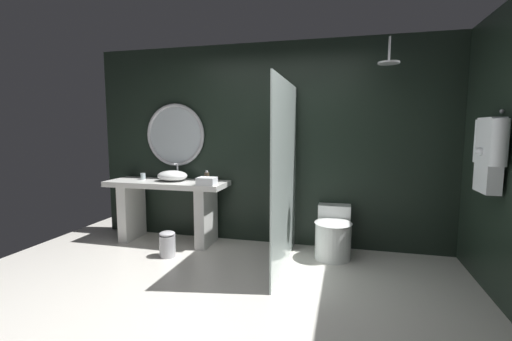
{
  "coord_description": "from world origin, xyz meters",
  "views": [
    {
      "loc": [
        1.01,
        -2.63,
        1.51
      ],
      "look_at": [
        0.14,
        0.75,
        1.1
      ],
      "focal_mm": 24.74,
      "sensor_mm": 36.0,
      "label": 1
    }
  ],
  "objects_px": {
    "soap_dispenser": "(207,177)",
    "hanging_bathrobe": "(490,151)",
    "waste_bin": "(167,244)",
    "round_wall_mirror": "(175,135)",
    "folded_hand_towel": "(207,181)",
    "tumbler_cup": "(143,176)",
    "rain_shower_head": "(389,61)",
    "vessel_sink": "(172,176)",
    "toilet": "(333,234)"
  },
  "relations": [
    {
      "from": "soap_dispenser",
      "to": "hanging_bathrobe",
      "type": "bearing_deg",
      "value": -13.46
    },
    {
      "from": "soap_dispenser",
      "to": "waste_bin",
      "type": "bearing_deg",
      "value": -120.08
    },
    {
      "from": "round_wall_mirror",
      "to": "folded_hand_towel",
      "type": "xyz_separation_m",
      "value": [
        0.64,
        -0.45,
        -0.55
      ]
    },
    {
      "from": "tumbler_cup",
      "to": "rain_shower_head",
      "type": "relative_size",
      "value": 0.3
    },
    {
      "from": "soap_dispenser",
      "to": "rain_shower_head",
      "type": "relative_size",
      "value": 0.55
    },
    {
      "from": "folded_hand_towel",
      "to": "round_wall_mirror",
      "type": "bearing_deg",
      "value": 145.17
    },
    {
      "from": "vessel_sink",
      "to": "toilet",
      "type": "distance_m",
      "value": 2.2
    },
    {
      "from": "vessel_sink",
      "to": "round_wall_mirror",
      "type": "xyz_separation_m",
      "value": [
        -0.07,
        0.24,
        0.53
      ]
    },
    {
      "from": "rain_shower_head",
      "to": "toilet",
      "type": "relative_size",
      "value": 0.45
    },
    {
      "from": "round_wall_mirror",
      "to": "hanging_bathrobe",
      "type": "height_order",
      "value": "round_wall_mirror"
    },
    {
      "from": "soap_dispenser",
      "to": "rain_shower_head",
      "type": "bearing_deg",
      "value": 0.14
    },
    {
      "from": "soap_dispenser",
      "to": "hanging_bathrobe",
      "type": "height_order",
      "value": "hanging_bathrobe"
    },
    {
      "from": "toilet",
      "to": "hanging_bathrobe",
      "type": "bearing_deg",
      "value": -27.56
    },
    {
      "from": "rain_shower_head",
      "to": "hanging_bathrobe",
      "type": "distance_m",
      "value": 1.4
    },
    {
      "from": "tumbler_cup",
      "to": "toilet",
      "type": "xyz_separation_m",
      "value": [
        2.57,
        -0.08,
        -0.6
      ]
    },
    {
      "from": "hanging_bathrobe",
      "to": "waste_bin",
      "type": "height_order",
      "value": "hanging_bathrobe"
    },
    {
      "from": "round_wall_mirror",
      "to": "rain_shower_head",
      "type": "height_order",
      "value": "rain_shower_head"
    },
    {
      "from": "rain_shower_head",
      "to": "vessel_sink",
      "type": "bearing_deg",
      "value": 179.37
    },
    {
      "from": "toilet",
      "to": "waste_bin",
      "type": "relative_size",
      "value": 2.06
    },
    {
      "from": "tumbler_cup",
      "to": "round_wall_mirror",
      "type": "relative_size",
      "value": 0.1
    },
    {
      "from": "soap_dispenser",
      "to": "toilet",
      "type": "bearing_deg",
      "value": -0.28
    },
    {
      "from": "vessel_sink",
      "to": "waste_bin",
      "type": "relative_size",
      "value": 1.3
    },
    {
      "from": "tumbler_cup",
      "to": "toilet",
      "type": "bearing_deg",
      "value": -1.7
    },
    {
      "from": "vessel_sink",
      "to": "rain_shower_head",
      "type": "relative_size",
      "value": 1.4
    },
    {
      "from": "tumbler_cup",
      "to": "folded_hand_towel",
      "type": "xyz_separation_m",
      "value": [
        1.03,
        -0.24,
        0.0
      ]
    },
    {
      "from": "folded_hand_towel",
      "to": "soap_dispenser",
      "type": "bearing_deg",
      "value": 112.49
    },
    {
      "from": "vessel_sink",
      "to": "folded_hand_towel",
      "type": "relative_size",
      "value": 1.82
    },
    {
      "from": "rain_shower_head",
      "to": "hanging_bathrobe",
      "type": "height_order",
      "value": "rain_shower_head"
    },
    {
      "from": "tumbler_cup",
      "to": "hanging_bathrobe",
      "type": "distance_m",
      "value": 3.99
    },
    {
      "from": "vessel_sink",
      "to": "hanging_bathrobe",
      "type": "xyz_separation_m",
      "value": [
        3.43,
        -0.73,
        0.43
      ]
    },
    {
      "from": "rain_shower_head",
      "to": "waste_bin",
      "type": "distance_m",
      "value": 3.25
    },
    {
      "from": "toilet",
      "to": "round_wall_mirror",
      "type": "bearing_deg",
      "value": 172.52
    },
    {
      "from": "waste_bin",
      "to": "folded_hand_towel",
      "type": "distance_m",
      "value": 0.88
    },
    {
      "from": "waste_bin",
      "to": "round_wall_mirror",
      "type": "bearing_deg",
      "value": 108.85
    },
    {
      "from": "rain_shower_head",
      "to": "round_wall_mirror",
      "type": "bearing_deg",
      "value": 174.27
    },
    {
      "from": "tumbler_cup",
      "to": "waste_bin",
      "type": "bearing_deg",
      "value": -41.37
    },
    {
      "from": "vessel_sink",
      "to": "rain_shower_head",
      "type": "bearing_deg",
      "value": -0.63
    },
    {
      "from": "soap_dispenser",
      "to": "round_wall_mirror",
      "type": "height_order",
      "value": "round_wall_mirror"
    },
    {
      "from": "round_wall_mirror",
      "to": "waste_bin",
      "type": "xyz_separation_m",
      "value": [
        0.27,
        -0.79,
        -1.27
      ]
    },
    {
      "from": "tumbler_cup",
      "to": "waste_bin",
      "type": "relative_size",
      "value": 0.28
    },
    {
      "from": "soap_dispenser",
      "to": "folded_hand_towel",
      "type": "relative_size",
      "value": 0.71
    },
    {
      "from": "soap_dispenser",
      "to": "round_wall_mirror",
      "type": "distance_m",
      "value": 0.83
    },
    {
      "from": "soap_dispenser",
      "to": "round_wall_mirror",
      "type": "bearing_deg",
      "value": 154.11
    },
    {
      "from": "waste_bin",
      "to": "rain_shower_head",
      "type": "bearing_deg",
      "value": 12.1
    },
    {
      "from": "hanging_bathrobe",
      "to": "folded_hand_towel",
      "type": "height_order",
      "value": "hanging_bathrobe"
    },
    {
      "from": "round_wall_mirror",
      "to": "rain_shower_head",
      "type": "bearing_deg",
      "value": -5.73
    },
    {
      "from": "soap_dispenser",
      "to": "waste_bin",
      "type": "relative_size",
      "value": 0.51
    },
    {
      "from": "round_wall_mirror",
      "to": "hanging_bathrobe",
      "type": "distance_m",
      "value": 3.63
    },
    {
      "from": "toilet",
      "to": "folded_hand_towel",
      "type": "height_order",
      "value": "folded_hand_towel"
    },
    {
      "from": "round_wall_mirror",
      "to": "toilet",
      "type": "distance_m",
      "value": 2.48
    }
  ]
}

